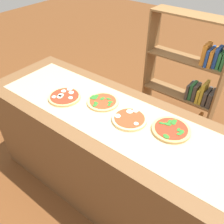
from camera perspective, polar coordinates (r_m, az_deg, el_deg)
ground_plane at (r=2.41m, az=0.00°, el=-17.72°), size 12.00×12.00×0.00m
counter at (r=2.05m, az=0.00°, el=-10.56°), size 2.20×0.75×0.92m
parchment_paper at (r=1.72m, az=0.00°, el=-0.49°), size 1.91×0.54×0.00m
pizza_mozzarella_0 at (r=1.92m, az=-11.31°, el=3.62°), size 0.25×0.25×0.03m
pizza_spinach_1 at (r=1.83m, az=-2.27°, el=2.52°), size 0.24×0.24×0.02m
pizza_mozzarella_2 at (r=1.67m, az=4.21°, el=-1.67°), size 0.25×0.25×0.03m
pizza_spinach_3 at (r=1.63m, az=13.99°, el=-4.07°), size 0.26×0.26×0.03m
bookshelf at (r=2.75m, az=18.34°, el=6.98°), size 0.85×0.25×1.34m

